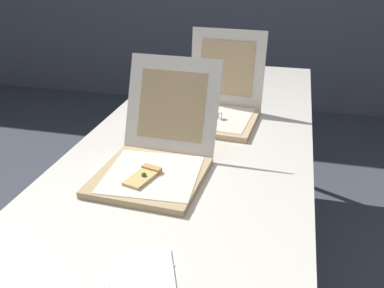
{
  "coord_description": "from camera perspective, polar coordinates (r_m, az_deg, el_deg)",
  "views": [
    {
      "loc": [
        0.33,
        -0.81,
        1.42
      ],
      "look_at": [
        0.02,
        0.45,
        0.79
      ],
      "focal_mm": 39.07,
      "sensor_mm": 36.0,
      "label": 1
    }
  ],
  "objects": [
    {
      "name": "napkin_pile",
      "position": [
        1.01,
        -6.76,
        -17.12
      ],
      "size": [
        0.19,
        0.19,
        0.01
      ],
      "color": "white",
      "rests_on": "table"
    },
    {
      "name": "table",
      "position": [
        1.64,
        0.75,
        -0.74
      ],
      "size": [
        0.87,
        2.27,
        0.73
      ],
      "color": "silver",
      "rests_on": "ground"
    },
    {
      "name": "cup_white_mid",
      "position": [
        1.76,
        -7.46,
        3.64
      ],
      "size": [
        0.05,
        0.05,
        0.06
      ],
      "primitive_type": "cylinder",
      "color": "white",
      "rests_on": "table"
    },
    {
      "name": "cup_white_far",
      "position": [
        2.0,
        -1.87,
        6.58
      ],
      "size": [
        0.05,
        0.05,
        0.06
      ],
      "primitive_type": "cylinder",
      "color": "white",
      "rests_on": "table"
    },
    {
      "name": "pizza_box_middle",
      "position": [
        1.8,
        3.6,
        5.03
      ],
      "size": [
        0.36,
        0.41,
        0.35
      ],
      "rotation": [
        0.0,
        0.0,
        -0.06
      ],
      "color": "tan",
      "rests_on": "table"
    },
    {
      "name": "pizza_box_front",
      "position": [
        1.37,
        -5.05,
        -2.08
      ],
      "size": [
        0.36,
        0.47,
        0.33
      ],
      "rotation": [
        0.0,
        0.0,
        -0.05
      ],
      "color": "tan",
      "rests_on": "table"
    }
  ]
}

